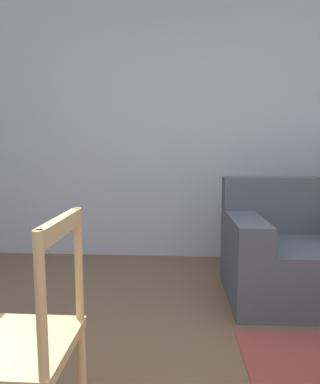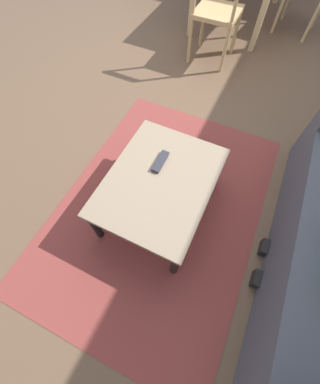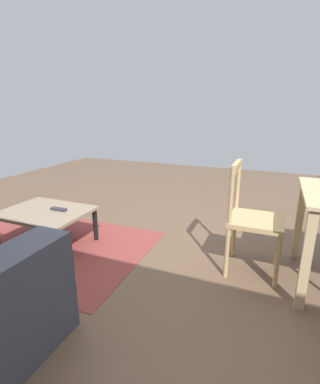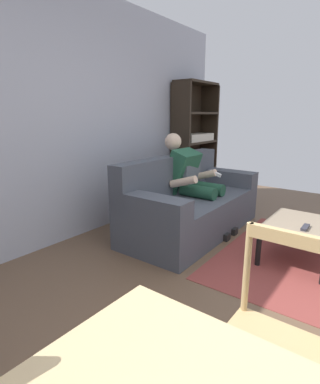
{
  "view_description": "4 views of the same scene",
  "coord_description": "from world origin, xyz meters",
  "px_view_note": "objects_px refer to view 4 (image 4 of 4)",
  "views": [
    {
      "loc": [
        -0.03,
        -1.18,
        1.16
      ],
      "look_at": [
        -0.15,
        0.9,
        0.9
      ],
      "focal_mm": 33.17,
      "sensor_mm": 36.0,
      "label": 1
    },
    {
      "loc": [
        2.04,
        0.62,
        1.6
      ],
      "look_at": [
        1.33,
        0.28,
        0.22
      ],
      "focal_mm": 22.23,
      "sensor_mm": 36.0,
      "label": 2
    },
    {
      "loc": [
        -0.71,
        2.25,
        1.33
      ],
      "look_at": [
        -0.15,
        0.9,
        0.9
      ],
      "focal_mm": 26.29,
      "sensor_mm": 36.0,
      "label": 3
    },
    {
      "loc": [
        -1.7,
        -0.3,
        1.4
      ],
      "look_at": [
        -0.15,
        0.9,
        0.9
      ],
      "focal_mm": 28.19,
      "sensor_mm": 36.0,
      "label": 4
    }
  ],
  "objects_px": {
    "bookshelf": "(194,154)",
    "person_lounging": "(191,180)",
    "tv_remote": "(305,227)",
    "coffee_table": "(301,228)",
    "dining_chair_facing_couch": "(272,349)",
    "couch": "(189,204)"
  },
  "relations": [
    {
      "from": "bookshelf",
      "to": "person_lounging",
      "type": "bearing_deg",
      "value": -149.96
    },
    {
      "from": "bookshelf",
      "to": "tv_remote",
      "type": "bearing_deg",
      "value": -125.07
    },
    {
      "from": "coffee_table",
      "to": "dining_chair_facing_couch",
      "type": "xyz_separation_m",
      "value": [
        -1.92,
        -0.31,
        0.13
      ]
    },
    {
      "from": "dining_chair_facing_couch",
      "to": "coffee_table",
      "type": "bearing_deg",
      "value": 9.2
    },
    {
      "from": "coffee_table",
      "to": "tv_remote",
      "type": "height_order",
      "value": "tv_remote"
    },
    {
      "from": "person_lounging",
      "to": "tv_remote",
      "type": "relative_size",
      "value": 6.96
    },
    {
      "from": "person_lounging",
      "to": "coffee_table",
      "type": "height_order",
      "value": "person_lounging"
    },
    {
      "from": "bookshelf",
      "to": "dining_chair_facing_couch",
      "type": "bearing_deg",
      "value": -144.12
    },
    {
      "from": "couch",
      "to": "dining_chair_facing_couch",
      "type": "xyz_separation_m",
      "value": [
        -1.91,
        -1.6,
        0.12
      ]
    },
    {
      "from": "couch",
      "to": "bookshelf",
      "type": "relative_size",
      "value": 1.03
    },
    {
      "from": "dining_chair_facing_couch",
      "to": "bookshelf",
      "type": "bearing_deg",
      "value": 35.88
    },
    {
      "from": "person_lounging",
      "to": "coffee_table",
      "type": "xyz_separation_m",
      "value": [
        -0.09,
        -1.33,
        -0.29
      ]
    },
    {
      "from": "person_lounging",
      "to": "dining_chair_facing_couch",
      "type": "xyz_separation_m",
      "value": [
        -2.01,
        -1.64,
        -0.16
      ]
    },
    {
      "from": "coffee_table",
      "to": "bookshelf",
      "type": "distance_m",
      "value": 2.52
    },
    {
      "from": "dining_chair_facing_couch",
      "to": "person_lounging",
      "type": "bearing_deg",
      "value": 39.22
    },
    {
      "from": "coffee_table",
      "to": "dining_chair_facing_couch",
      "type": "bearing_deg",
      "value": -170.8
    },
    {
      "from": "couch",
      "to": "tv_remote",
      "type": "xyz_separation_m",
      "value": [
        -0.11,
        -1.34,
        0.05
      ]
    },
    {
      "from": "coffee_table",
      "to": "bookshelf",
      "type": "height_order",
      "value": "bookshelf"
    },
    {
      "from": "tv_remote",
      "to": "bookshelf",
      "type": "bearing_deg",
      "value": -35.78
    },
    {
      "from": "bookshelf",
      "to": "dining_chair_facing_couch",
      "type": "distance_m",
      "value": 4.07
    },
    {
      "from": "couch",
      "to": "bookshelf",
      "type": "xyz_separation_m",
      "value": [
        1.38,
        0.78,
        0.41
      ]
    },
    {
      "from": "coffee_table",
      "to": "tv_remote",
      "type": "xyz_separation_m",
      "value": [
        -0.12,
        -0.05,
        0.06
      ]
    }
  ]
}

